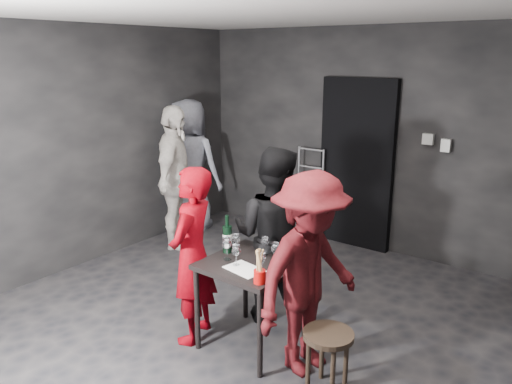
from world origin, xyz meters
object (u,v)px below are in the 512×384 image
Objects in this scene: server_red at (192,255)px; wine_bottle at (227,238)px; hand_truck at (308,222)px; bystander_cream at (174,165)px; stool at (328,344)px; woman_black at (274,229)px; bystander_grey at (189,152)px; breadstick_cup at (260,267)px; tasting_table at (252,273)px; man_maroon at (310,269)px.

server_red is 4.65× the size of wine_bottle.
bystander_cream is at bearing -134.98° from hand_truck.
woman_black is (-0.92, 0.63, 0.48)m from stool.
bystander_grey reaches higher than wine_bottle.
wine_bottle is (-0.17, -0.44, 0.01)m from woman_black.
hand_truck is 4.32× the size of breadstick_cup.
bystander_cream is 2.81m from breadstick_cup.
bystander_cream is (-1.99, 0.73, 0.20)m from woman_black.
tasting_table is at bearing -71.24° from hand_truck.
man_maroon is at bearing 47.08° from breadstick_cup.
bystander_grey is 7.72× the size of breadstick_cup.
hand_truck reaches higher than tasting_table.
stool is at bearing 73.49° from server_red.
bystander_cream is at bearing 148.39° from breadstick_cup.
wine_bottle is (1.82, -1.16, -0.19)m from bystander_cream.
bystander_cream reaches higher than stool.
tasting_table is 0.45× the size of man_maroon.
woman_black is at bearing 104.02° from tasting_table.
stool is 0.22× the size of bystander_grey.
bystander_grey is at bearing 143.61° from tasting_table.
stool is (0.80, -0.15, -0.27)m from tasting_table.
woman_black is 2.71m from bystander_grey.
bystander_cream is 0.98× the size of bystander_grey.
bystander_cream is (-1.64, 1.40, 0.30)m from server_red.
hand_truck is 0.57× the size of bystander_cream.
man_maroon is at bearing -2.21° from wine_bottle.
bystander_cream reaches higher than hand_truck.
hand_truck is 0.70× the size of woman_black.
man_maroon is (0.54, 0.01, 0.17)m from tasting_table.
wine_bottle is at bearing 124.80° from server_red.
hand_truck is 0.80× the size of server_red.
bystander_grey is (-3.00, 1.81, 0.25)m from man_maroon.
woman_black reaches higher than wine_bottle.
hand_truck is 1.91m from bystander_cream.
wine_bottle is at bearing 97.68° from man_maroon.
man_maroon reaches higher than wine_bottle.
woman_black reaches higher than server_red.
bystander_grey reaches higher than woman_black.
woman_black is 0.81m from man_maroon.
woman_black reaches higher than man_maroon.
tasting_table is 1.60× the size of stool.
man_maroon reaches higher than server_red.
man_maroon is 5.91× the size of breadstick_cup.
woman_black is 0.80× the size of bystander_grey.
woman_black reaches higher than hand_truck.
bystander_cream reaches higher than server_red.
hand_truck is at bearing 41.04° from man_maroon.
woman_black is at bearing -69.65° from hand_truck.
breadstick_cup is at bearing -28.48° from wine_bottle.
stool is at bearing -9.91° from wine_bottle.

